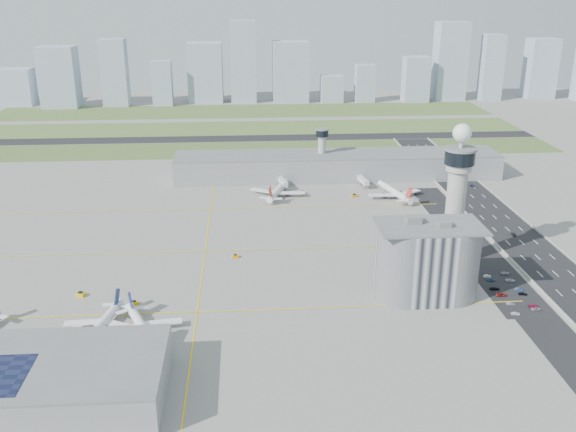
{
  "coord_description": "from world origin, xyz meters",
  "views": [
    {
      "loc": [
        -19.94,
        -252.58,
        120.75
      ],
      "look_at": [
        0.0,
        35.0,
        15.0
      ],
      "focal_mm": 40.0,
      "sensor_mm": 36.0,
      "label": 1
    }
  ],
  "objects": [
    {
      "name": "skyline_bldg_13",
      "position": [
        201.27,
        433.27,
        40.6
      ],
      "size": [
        32.26,
        25.81,
        81.2
      ],
      "primitive_type": "cube",
      "color": "#9EADC1",
      "rests_on": "ground"
    },
    {
      "name": "tug_5",
      "position": [
        44.44,
        106.17,
        0.93
      ],
      "size": [
        3.57,
        2.8,
        1.85
      ],
      "primitive_type": null,
      "rotation": [
        0.0,
        0.0,
        -1.36
      ],
      "color": "#CC860C",
      "rests_on": "ground"
    },
    {
      "name": "taxiway_line_h_2",
      "position": [
        -40.0,
        90.0,
        0.01
      ],
      "size": [
        260.0,
        0.6,
        0.01
      ],
      "primitive_type": "cube",
      "color": "yellow",
      "rests_on": "ground"
    },
    {
      "name": "car_lot_10",
      "position": [
        92.14,
        -12.02,
        0.55
      ],
      "size": [
        4.23,
        2.47,
        1.11
      ],
      "primitive_type": "imported",
      "rotation": [
        0.0,
        0.0,
        1.4
      ],
      "color": "silver",
      "rests_on": "ground"
    },
    {
      "name": "skyline_bldg_15",
      "position": [
        302.83,
        435.54,
        31.7
      ],
      "size": [
        30.25,
        24.2,
        63.4
      ],
      "primitive_type": "cube",
      "color": "#9EADC1",
      "rests_on": "ground"
    },
    {
      "name": "ground",
      "position": [
        0.0,
        0.0,
        0.0
      ],
      "size": [
        1000.0,
        1000.0,
        0.0
      ],
      "primitive_type": "plane",
      "color": "gray"
    },
    {
      "name": "taxiway_line_h_1",
      "position": [
        -40.0,
        30.0,
        0.01
      ],
      "size": [
        260.0,
        0.6,
        0.01
      ],
      "primitive_type": "cube",
      "color": "yellow",
      "rests_on": "ground"
    },
    {
      "name": "skyline_bldg_3",
      "position": [
        -252.58,
        431.35,
        18.47
      ],
      "size": [
        32.3,
        25.84,
        36.93
      ],
      "primitive_type": "cube",
      "color": "#9EADC1",
      "rests_on": "ground"
    },
    {
      "name": "tug_3",
      "position": [
        -25.53,
        21.39,
        0.83
      ],
      "size": [
        3.18,
        2.47,
        1.67
      ],
      "primitive_type": null,
      "rotation": [
        0.0,
        0.0,
        -1.39
      ],
      "color": "#FB9603",
      "rests_on": "ground"
    },
    {
      "name": "skyline_bldg_9",
      "position": [
        30.27,
        432.32,
        31.06
      ],
      "size": [
        36.96,
        29.57,
        62.11
      ],
      "primitive_type": "cube",
      "color": "#9EADC1",
      "rests_on": "ground"
    },
    {
      "name": "car_hw_1",
      "position": [
        114.43,
        39.23,
        0.64
      ],
      "size": [
        1.68,
        3.98,
        1.28
      ],
      "primitive_type": "imported",
      "rotation": [
        0.0,
        0.0,
        -0.09
      ],
      "color": "black",
      "rests_on": "ground"
    },
    {
      "name": "skyline_bldg_5",
      "position": [
        -150.11,
        419.66,
        33.44
      ],
      "size": [
        25.49,
        20.39,
        66.89
      ],
      "primitive_type": "cube",
      "color": "#9EADC1",
      "rests_on": "ground"
    },
    {
      "name": "skyline_bldg_12",
      "position": [
        162.17,
        421.29,
        23.44
      ],
      "size": [
        26.14,
        20.92,
        46.89
      ],
      "primitive_type": "cube",
      "color": "#9EADC1",
      "rests_on": "ground"
    },
    {
      "name": "tug_0",
      "position": [
        -88.21,
        -13.09,
        1.0
      ],
      "size": [
        3.98,
        3.28,
        1.99
      ],
      "primitive_type": null,
      "rotation": [
        0.0,
        0.0,
        1.27
      ],
      "color": "gold",
      "rests_on": "ground"
    },
    {
      "name": "car_lot_8",
      "position": [
        92.25,
        -24.66,
        0.6
      ],
      "size": [
        3.7,
        1.98,
        1.2
      ],
      "primitive_type": "imported",
      "rotation": [
        0.0,
        0.0,
        1.4
      ],
      "color": "black",
      "rests_on": "ground"
    },
    {
      "name": "skyline_bldg_6",
      "position": [
        -102.68,
        417.9,
        22.6
      ],
      "size": [
        20.04,
        16.03,
        45.2
      ],
      "primitive_type": "cube",
      "color": "#9EADC1",
      "rests_on": "ground"
    },
    {
      "name": "admin_building",
      "position": [
        51.99,
        -22.0,
        15.3
      ],
      "size": [
        42.0,
        24.0,
        33.5
      ],
      "color": "#B2B2B7",
      "rests_on": "ground"
    },
    {
      "name": "jet_bridge_far_1",
      "position": [
        52.0,
        132.0,
        2.85
      ],
      "size": [
        5.39,
        14.31,
        5.7
      ],
      "primitive_type": null,
      "rotation": [
        0.0,
        0.0,
        -1.4
      ],
      "color": "silver",
      "rests_on": "ground"
    },
    {
      "name": "jet_bridge_near_2",
      "position": [
        -53.0,
        -61.0,
        2.85
      ],
      "size": [
        5.39,
        14.31,
        5.7
      ],
      "primitive_type": null,
      "rotation": [
        0.0,
        0.0,
        1.4
      ],
      "color": "silver",
      "rests_on": "ground"
    },
    {
      "name": "car_lot_11",
      "position": [
        92.56,
        -5.19,
        0.64
      ],
      "size": [
        4.55,
        2.18,
        1.28
      ],
      "primitive_type": "imported",
      "rotation": [
        0.0,
        0.0,
        1.66
      ],
      "color": "gray",
      "rests_on": "ground"
    },
    {
      "name": "taxiway_line_h_0",
      "position": [
        -40.0,
        -30.0,
        0.01
      ],
      "size": [
        260.0,
        0.6,
        0.01
      ],
      "primitive_type": "cube",
      "color": "yellow",
      "rests_on": "ground"
    },
    {
      "name": "car_lot_1",
      "position": [
        83.98,
        -32.59,
        0.57
      ],
      "size": [
        3.56,
        1.47,
        1.15
      ],
      "primitive_type": "imported",
      "rotation": [
        0.0,
        0.0,
        1.5
      ],
      "color": "slate",
      "rests_on": "ground"
    },
    {
      "name": "terminal_pier",
      "position": [
        40.0,
        148.0,
        7.9
      ],
      "size": [
        210.0,
        32.0,
        15.8
      ],
      "color": "gray",
      "rests_on": "ground"
    },
    {
      "name": "skyline_bldg_4",
      "position": [
        -204.47,
        415.19,
        30.18
      ],
      "size": [
        35.81,
        28.65,
        60.36
      ],
      "primitive_type": "cube",
      "color": "#9EADC1",
      "rests_on": "ground"
    },
    {
      "name": "highway",
      "position": [
        115.0,
        0.0,
        0.05
      ],
      "size": [
        28.0,
        500.0,
        0.1
      ],
      "primitive_type": "cube",
      "color": "black",
      "rests_on": "ground"
    },
    {
      "name": "runway",
      "position": [
        -20.0,
        262.0,
        0.06
      ],
      "size": [
        480.0,
        22.0,
        0.1
      ],
      "primitive_type": "cube",
      "color": "black",
      "rests_on": "ground"
    },
    {
      "name": "skyline_bldg_11",
      "position": [
        108.28,
        423.34,
        19.48
      ],
      "size": [
        20.22,
        16.18,
        38.97
      ],
      "primitive_type": "cube",
      "color": "#9EADC1",
      "rests_on": "ground"
    },
    {
      "name": "tug_4",
      "position": [
        14.22,
        113.36,
        1.06
      ],
      "size": [
        2.69,
        3.76,
        2.11
      ],
      "primitive_type": null,
      "rotation": [
        0.0,
        0.0,
        3.09
      ],
      "color": "gold",
      "rests_on": "ground"
    },
    {
      "name": "tug_1",
      "position": [
        -79.43,
        -41.2,
        0.9
      ],
      "size": [
        3.68,
        3.19,
        1.79
      ],
      "primitive_type": null,
      "rotation": [
        0.0,
        0.0,
        -1.99
      ],
      "color": "#DC9400",
      "rests_on": "ground"
    },
    {
      "name": "airplane_far_b",
      "position": [
        68.13,
        104.23,
        5.58
      ],
      "size": [
        42.67,
        46.99,
        11.17
      ],
      "primitive_type": null,
      "rotation": [
        0.0,
        0.0,
        1.82
      ],
      "color": "white",
      "rests_on": "ground"
    },
    {
      "name": "jet_bridge_near_1",
      "position": [
        -83.0,
        -61.0,
        2.85
      ],
      "size": [
        5.39,
        14.31,
        5.7
      ],
      "primitive_type": null,
      "rotation": [
        0.0,
        0.0,
        1.4
      ],
      "color": "silver",
      "rests_on": "ground"
    },
    {
      "name": "grass_strip_2",
      "position": [
        -20.0,
        380.0,
        0.04
      ],
      "size": [
        480.0,
        70.0,
        0.08
      ],
      "primitive_type": "cube",
      "color": "#4D6530",
      "rests_on": "ground"
    },
    {
      "name": "taxiway_line_v",
      "position": [
        -40.0,
        30.0,
        0.01
      ],
      "size": [
        0.6,
        260.0,
        0.01
      ],
      "primitive_type": "cube",
      "color": "yellow",
      "rests_on": "ground"
    },
    {
      "name": "car_lot_0",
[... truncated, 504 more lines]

